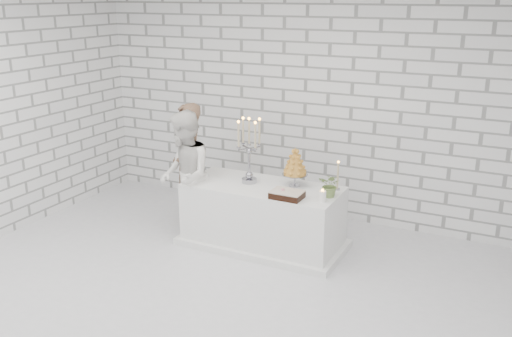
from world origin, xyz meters
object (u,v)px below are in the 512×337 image
croquembouche (295,167)px  cake_table (263,216)px  groom (188,167)px  candelabra (249,150)px  bride (185,176)px

croquembouche → cake_table: bearing=-154.4°
croquembouche → groom: bearing=-177.9°
candelabra → croquembouche: size_ratio=1.70×
cake_table → groom: bearing=174.4°
croquembouche → candelabra: bearing=-166.6°
groom → candelabra: 0.96m
cake_table → croquembouche: 0.71m
groom → bride: bearing=-13.9°
candelabra → bride: bearing=-163.5°
bride → croquembouche: bearing=70.5°
groom → bride: groom is taller
candelabra → croquembouche: bearing=13.4°
cake_table → candelabra: bearing=170.2°
groom → candelabra: size_ratio=2.05×
cake_table → groom: 1.17m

